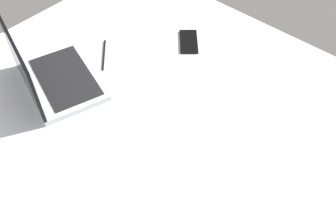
{
  "coord_description": "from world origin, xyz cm",
  "views": [
    {
      "loc": [
        -43.57,
        55.07,
        113.9
      ],
      "look_at": [
        8.62,
        -3.44,
        24.0
      ],
      "focal_mm": 41.37,
      "sensor_mm": 36.0,
      "label": 1
    }
  ],
  "objects": [
    {
      "name": "bed_mattress",
      "position": [
        0.0,
        0.0,
        9.0
      ],
      "size": [
        180.0,
        140.0,
        18.0
      ],
      "primitive_type": "cube",
      "color": "#B7BCC6",
      "rests_on": "ground"
    },
    {
      "name": "laptop",
      "position": [
        49.99,
        10.16,
        22.41
      ],
      "size": [
        38.51,
        32.11,
        23.0
      ],
      "rotation": [
        0.0,
        0.0,
        -0.32
      ],
      "color": "#B7BABC",
      "rests_on": "bed_mattress"
    },
    {
      "name": "cell_phone",
      "position": [
        30.14,
        -39.68,
        18.4
      ],
      "size": [
        14.45,
        14.94,
        0.8
      ],
      "primitive_type": "cube",
      "rotation": [
        0.0,
        0.0,
        0.74
      ],
      "color": "black",
      "rests_on": "bed_mattress"
    },
    {
      "name": "charger_cable",
      "position": [
        49.1,
        -12.49,
        18.3
      ],
      "size": [
        12.47,
        12.42,
        0.6
      ],
      "primitive_type": "cube",
      "rotation": [
        0.0,
        0.0,
        -0.78
      ],
      "color": "black",
      "rests_on": "bed_mattress"
    }
  ]
}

